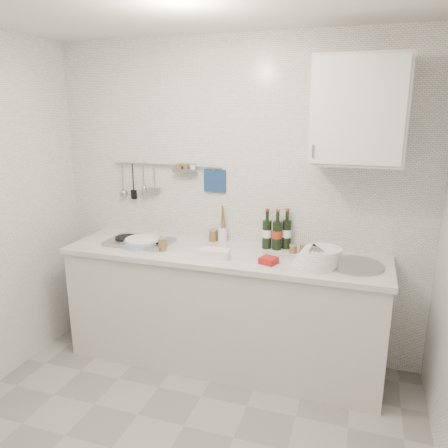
# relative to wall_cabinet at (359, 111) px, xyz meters

# --- Properties ---
(back_wall) EXTENTS (3.00, 0.02, 2.50)m
(back_wall) POSITION_rel_wall_cabinet_xyz_m (-0.90, 0.18, -0.70)
(back_wall) COLOR silver
(back_wall) RESTS_ON floor
(counter) EXTENTS (2.44, 0.64, 0.96)m
(counter) POSITION_rel_wall_cabinet_xyz_m (-0.89, -0.12, -1.52)
(counter) COLOR beige
(counter) RESTS_ON floor
(wall_rail) EXTENTS (0.98, 0.09, 0.34)m
(wall_rail) POSITION_rel_wall_cabinet_xyz_m (-1.50, 0.15, -0.52)
(wall_rail) COLOR #93969B
(wall_rail) RESTS_ON back_wall
(wall_cabinet) EXTENTS (0.60, 0.38, 0.70)m
(wall_cabinet) POSITION_rel_wall_cabinet_xyz_m (0.00, 0.00, 0.00)
(wall_cabinet) COLOR beige
(wall_cabinet) RESTS_ON back_wall
(plate_stack_hob) EXTENTS (0.30, 0.30, 0.06)m
(plate_stack_hob) POSITION_rel_wall_cabinet_xyz_m (-1.56, -0.16, -1.00)
(plate_stack_hob) COLOR teal
(plate_stack_hob) RESTS_ON counter
(plate_stack_sink) EXTENTS (0.33, 0.31, 0.13)m
(plate_stack_sink) POSITION_rel_wall_cabinet_xyz_m (-0.18, -0.19, -0.97)
(plate_stack_sink) COLOR white
(plate_stack_sink) RESTS_ON counter
(wine_bottles) EXTENTS (0.22, 0.12, 0.31)m
(wine_bottles) POSITION_rel_wall_cabinet_xyz_m (-0.53, 0.10, -0.87)
(wine_bottles) COLOR black
(wine_bottles) RESTS_ON counter
(butter_dish) EXTENTS (0.23, 0.12, 0.07)m
(butter_dish) POSITION_rel_wall_cabinet_xyz_m (-0.92, -0.26, -1.00)
(butter_dish) COLOR white
(butter_dish) RESTS_ON counter
(strawberry_punnet) EXTENTS (0.14, 0.14, 0.04)m
(strawberry_punnet) POSITION_rel_wall_cabinet_xyz_m (-0.52, -0.25, -1.01)
(strawberry_punnet) COLOR red
(strawberry_punnet) RESTS_ON counter
(utensil_crock) EXTENTS (0.07, 0.07, 0.31)m
(utensil_crock) POSITION_rel_wall_cabinet_xyz_m (-0.98, 0.13, -0.96)
(utensil_crock) COLOR white
(utensil_crock) RESTS_ON counter
(jar_a) EXTENTS (0.07, 0.07, 0.10)m
(jar_a) POSITION_rel_wall_cabinet_xyz_m (-1.07, 0.13, -0.98)
(jar_a) COLOR brown
(jar_a) RESTS_ON counter
(jar_b) EXTENTS (0.06, 0.06, 0.08)m
(jar_b) POSITION_rel_wall_cabinet_xyz_m (-0.32, 0.04, -0.99)
(jar_b) COLOR brown
(jar_b) RESTS_ON counter
(jar_c) EXTENTS (0.06, 0.06, 0.06)m
(jar_c) POSITION_rel_wall_cabinet_xyz_m (-0.39, 0.03, -1.00)
(jar_c) COLOR brown
(jar_c) RESTS_ON counter
(jar_d) EXTENTS (0.07, 0.07, 0.10)m
(jar_d) POSITION_rel_wall_cabinet_xyz_m (-1.35, -0.22, -0.98)
(jar_d) COLOR brown
(jar_d) RESTS_ON counter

